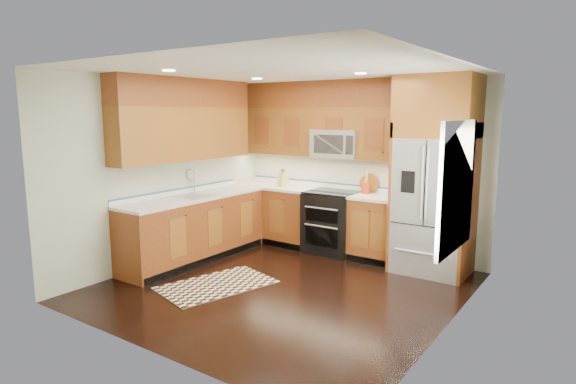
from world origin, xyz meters
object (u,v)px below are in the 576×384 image
Objects in this scene: utensil_crock at (366,185)px; refrigerator at (435,176)px; range at (332,222)px; knife_block at (283,179)px; rug at (217,285)px.

refrigerator is at bearing -9.52° from utensil_crock.
utensil_crock is at bearing 16.53° from range.
range is 2.66× the size of utensil_crock.
knife_block is (-0.95, 0.04, 0.59)m from range.
refrigerator reaches higher than rug.
rug is 2.42m from knife_block.
refrigerator is at bearing -1.40° from range.
range is at bearing 178.60° from refrigerator.
rug is 3.85× the size of utensil_crock.
knife_block is (-2.50, 0.07, -0.25)m from refrigerator.
utensil_crock is at bearing 4.22° from knife_block.
refrigerator is 9.16× the size of knife_block.
refrigerator reaches higher than knife_block.
rug is 4.81× the size of knife_block.
refrigerator reaches higher than utensil_crock.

